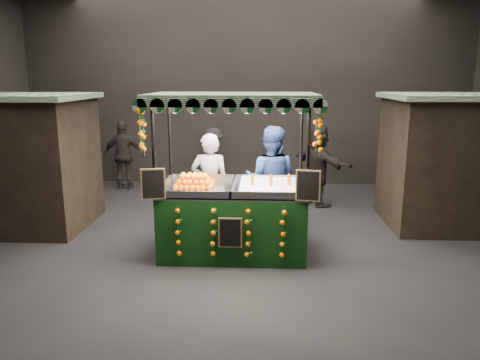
{
  "coord_description": "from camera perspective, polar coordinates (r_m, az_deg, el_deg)",
  "views": [
    {
      "loc": [
        0.47,
        -7.55,
        2.91
      ],
      "look_at": [
        0.09,
        0.02,
        1.2
      ],
      "focal_mm": 34.18,
      "sensor_mm": 36.0,
      "label": 1
    }
  ],
  "objects": [
    {
      "name": "ground",
      "position": [
        8.11,
        -0.66,
        -8.31
      ],
      "size": [
        12.0,
        12.0,
        0.0
      ],
      "primitive_type": "plane",
      "color": "black",
      "rests_on": "ground"
    },
    {
      "name": "market_hall",
      "position": [
        7.58,
        -0.73,
        16.29
      ],
      "size": [
        12.1,
        10.1,
        5.05
      ],
      "color": "black",
      "rests_on": "ground"
    },
    {
      "name": "neighbour_stall_left",
      "position": [
        9.97,
        -26.45,
        2.14
      ],
      "size": [
        3.0,
        2.2,
        2.6
      ],
      "color": "black",
      "rests_on": "ground"
    },
    {
      "name": "neighbour_stall_right",
      "position": [
        10.0,
        25.97,
        2.21
      ],
      "size": [
        3.0,
        2.2,
        2.6
      ],
      "color": "black",
      "rests_on": "ground"
    },
    {
      "name": "juice_stall",
      "position": [
        7.55,
        -0.82,
        -3.29
      ],
      "size": [
        2.75,
        1.61,
        2.66
      ],
      "color": "black",
      "rests_on": "ground"
    },
    {
      "name": "vendor_grey",
      "position": [
        8.41,
        -3.77,
        -0.68
      ],
      "size": [
        0.72,
        0.48,
        1.93
      ],
      "rotation": [
        0.0,
        0.0,
        3.17
      ],
      "color": "gray",
      "rests_on": "ground"
    },
    {
      "name": "vendor_blue",
      "position": [
        8.52,
        3.86,
        -0.1
      ],
      "size": [
        1.13,
        0.96,
        2.05
      ],
      "rotation": [
        0.0,
        0.0,
        2.93
      ],
      "color": "navy",
      "rests_on": "ground"
    },
    {
      "name": "shopper_0",
      "position": [
        10.78,
        -24.66,
        0.8
      ],
      "size": [
        0.78,
        0.68,
        1.8
      ],
      "rotation": [
        0.0,
        0.0,
        0.45
      ],
      "color": "#2E2625",
      "rests_on": "ground"
    },
    {
      "name": "shopper_1",
      "position": [
        10.04,
        20.06,
        -0.12
      ],
      "size": [
        0.88,
        0.73,
        1.63
      ],
      "rotation": [
        0.0,
        0.0,
        -0.16
      ],
      "color": "black",
      "rests_on": "ground"
    },
    {
      "name": "shopper_2",
      "position": [
        12.39,
        -14.28,
        3.01
      ],
      "size": [
        1.07,
        0.46,
        1.81
      ],
      "rotation": [
        0.0,
        0.0,
        3.16
      ],
      "color": "#2C2624",
      "rests_on": "ground"
    },
    {
      "name": "shopper_3",
      "position": [
        11.83,
        -3.37,
        2.53
      ],
      "size": [
        0.97,
        1.22,
        1.64
      ],
      "rotation": [
        0.0,
        0.0,
        1.18
      ],
      "color": "black",
      "rests_on": "ground"
    },
    {
      "name": "shopper_4",
      "position": [
        11.92,
        -21.85,
        2.46
      ],
      "size": [
        0.99,
        0.68,
        1.95
      ],
      "rotation": [
        0.0,
        0.0,
        3.08
      ],
      "color": "#2A2622",
      "rests_on": "ground"
    },
    {
      "name": "shopper_5",
      "position": [
        10.61,
        9.59,
        1.91
      ],
      "size": [
        1.5,
        1.76,
        1.91
      ],
      "rotation": [
        0.0,
        0.0,
        2.2
      ],
      "color": "black",
      "rests_on": "ground"
    }
  ]
}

